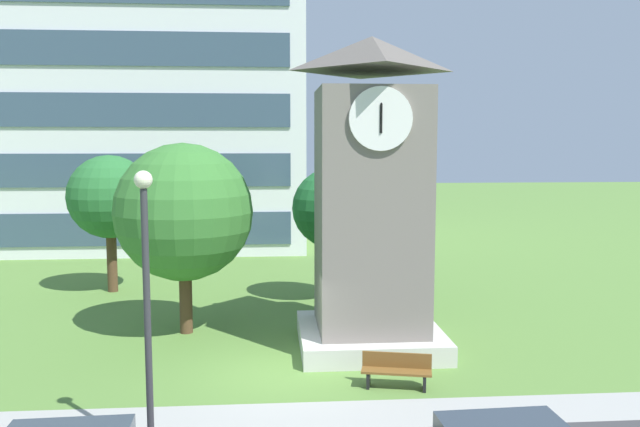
# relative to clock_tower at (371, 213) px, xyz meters

# --- Properties ---
(ground_plane) EXTENTS (160.00, 160.00, 0.00)m
(ground_plane) POSITION_rel_clock_tower_xyz_m (-2.94, -2.03, -4.19)
(ground_plane) COLOR #567F38
(kerb_strip) EXTENTS (120.00, 1.60, 0.01)m
(kerb_strip) POSITION_rel_clock_tower_xyz_m (-2.94, -5.03, -4.18)
(kerb_strip) COLOR #9E9E99
(kerb_strip) RESTS_ON ground
(office_building) EXTENTS (21.77, 13.67, 25.60)m
(office_building) POSITION_rel_clock_tower_xyz_m (-11.94, 22.83, 8.61)
(office_building) COLOR silver
(office_building) RESTS_ON ground
(clock_tower) EXTENTS (4.34, 4.34, 9.44)m
(clock_tower) POSITION_rel_clock_tower_xyz_m (0.00, 0.00, 0.00)
(clock_tower) COLOR slate
(clock_tower) RESTS_ON ground
(park_bench) EXTENTS (1.86, 0.88, 0.88)m
(park_bench) POSITION_rel_clock_tower_xyz_m (0.17, -3.44, -3.73)
(park_bench) COLOR brown
(park_bench) RESTS_ON ground
(street_lamp) EXTENTS (0.36, 0.36, 5.79)m
(street_lamp) POSITION_rel_clock_tower_xyz_m (-5.51, -6.61, -0.59)
(street_lamp) COLOR #333338
(street_lamp) RESTS_ON ground
(tree_by_building) EXTENTS (3.15, 3.15, 5.31)m
(tree_by_building) POSITION_rel_clock_tower_xyz_m (-0.63, 5.83, -0.49)
(tree_by_building) COLOR #513823
(tree_by_building) RESTS_ON ground
(tree_streetside) EXTENTS (4.51, 4.51, 6.31)m
(tree_streetside) POSITION_rel_clock_tower_xyz_m (-5.87, 1.89, -0.15)
(tree_streetside) COLOR #513823
(tree_streetside) RESTS_ON ground
(tree_near_tower) EXTENTS (3.49, 3.49, 5.79)m
(tree_near_tower) POSITION_rel_clock_tower_xyz_m (-9.76, 8.18, -0.17)
(tree_near_tower) COLOR #513823
(tree_near_tower) RESTS_ON ground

